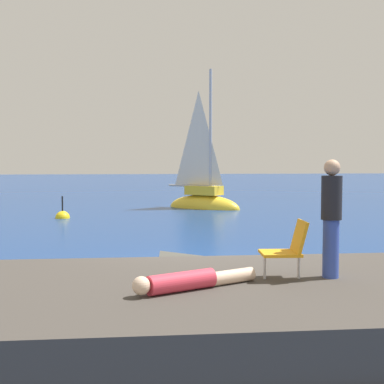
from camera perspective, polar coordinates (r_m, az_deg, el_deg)
ground_plane at (r=10.51m, az=2.04°, el=-8.67°), size 160.00×160.00×0.00m
shore_ledge at (r=6.98m, az=2.68°, el=-12.36°), size 7.58×4.09×0.60m
boulder_seaward at (r=9.10m, az=-0.35°, el=-10.56°), size 1.40×1.65×1.09m
boulder_inland at (r=8.89m, az=2.88°, el=-10.90°), size 0.94×0.79×0.60m
sailboat_near at (r=24.30m, az=1.28°, el=-0.90°), size 3.68×3.30×7.05m
person_sunbather at (r=6.54m, az=-0.18°, el=-9.70°), size 1.64×0.90×0.25m
person_standing at (r=7.35m, az=15.02°, el=-2.44°), size 0.28×0.28×1.62m
beach_chair at (r=7.20m, az=10.54°, el=-5.89°), size 0.63×0.53×0.80m
marker_buoy at (r=20.73m, az=-14.00°, el=-2.78°), size 0.56×0.56×1.13m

